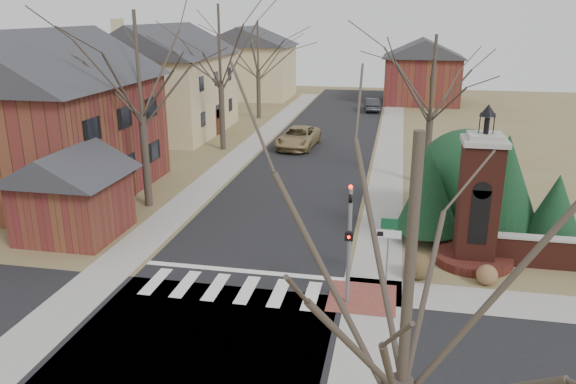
% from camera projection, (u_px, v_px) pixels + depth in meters
% --- Properties ---
extents(ground, '(120.00, 120.00, 0.00)m').
position_uv_depth(ground, '(225.00, 299.00, 20.03)').
color(ground, brown).
rests_on(ground, ground).
extents(main_street, '(8.00, 70.00, 0.01)m').
position_uv_depth(main_street, '(316.00, 153.00, 40.57)').
color(main_street, black).
rests_on(main_street, ground).
extents(cross_street, '(120.00, 8.00, 0.01)m').
position_uv_depth(cross_street, '(196.00, 346.00, 17.23)').
color(cross_street, black).
rests_on(cross_street, ground).
extents(crosswalk_zone, '(8.00, 2.20, 0.02)m').
position_uv_depth(crosswalk_zone, '(232.00, 288.00, 20.77)').
color(crosswalk_zone, silver).
rests_on(crosswalk_zone, ground).
extents(stop_bar, '(8.00, 0.35, 0.02)m').
position_uv_depth(stop_bar, '(242.00, 271.00, 22.18)').
color(stop_bar, silver).
rests_on(stop_bar, ground).
extents(sidewalk_right_main, '(2.00, 60.00, 0.02)m').
position_uv_depth(sidewalk_right_main, '(389.00, 157.00, 39.60)').
color(sidewalk_right_main, gray).
rests_on(sidewalk_right_main, ground).
extents(sidewalk_left, '(2.00, 60.00, 0.02)m').
position_uv_depth(sidewalk_left, '(247.00, 150.00, 41.53)').
color(sidewalk_left, gray).
rests_on(sidewalk_left, ground).
extents(curb_apron, '(2.40, 2.40, 0.02)m').
position_uv_depth(curb_apron, '(362.00, 298.00, 20.07)').
color(curb_apron, brown).
rests_on(curb_apron, ground).
extents(traffic_signal_pole, '(0.28, 0.41, 4.50)m').
position_uv_depth(traffic_signal_pole, '(349.00, 235.00, 18.98)').
color(traffic_signal_pole, slate).
rests_on(traffic_signal_pole, ground).
extents(sign_post, '(0.90, 0.07, 2.75)m').
position_uv_depth(sign_post, '(388.00, 239.00, 20.25)').
color(sign_post, slate).
rests_on(sign_post, ground).
extents(brick_gate_monument, '(3.20, 3.20, 6.47)m').
position_uv_depth(brick_gate_monument, '(477.00, 212.00, 22.36)').
color(brick_gate_monument, '#502017').
rests_on(brick_gate_monument, ground).
extents(house_brick_left, '(9.80, 11.80, 9.42)m').
position_uv_depth(house_brick_left, '(47.00, 111.00, 30.34)').
color(house_brick_left, brown).
rests_on(house_brick_left, ground).
extents(house_stucco_left, '(9.80, 12.80, 9.28)m').
position_uv_depth(house_stucco_left, '(164.00, 77.00, 46.32)').
color(house_stucco_left, beige).
rests_on(house_stucco_left, ground).
extents(garage_left, '(4.80, 4.80, 4.29)m').
position_uv_depth(garage_left, '(71.00, 188.00, 25.11)').
color(garage_left, brown).
rests_on(garage_left, ground).
extents(house_distant_left, '(10.80, 8.80, 8.53)m').
position_uv_depth(house_distant_left, '(248.00, 61.00, 65.75)').
color(house_distant_left, beige).
rests_on(house_distant_left, ground).
extents(house_distant_right, '(8.80, 8.80, 7.30)m').
position_uv_depth(house_distant_right, '(422.00, 69.00, 62.24)').
color(house_distant_right, brown).
rests_on(house_distant_right, ground).
extents(evergreen_near, '(2.80, 2.80, 4.10)m').
position_uv_depth(evergreen_near, '(429.00, 191.00, 24.53)').
color(evergreen_near, '#473D33').
rests_on(evergreen_near, ground).
extents(evergreen_mid, '(3.40, 3.40, 4.70)m').
position_uv_depth(evergreen_mid, '(505.00, 181.00, 24.95)').
color(evergreen_mid, '#473D33').
rests_on(evergreen_mid, ground).
extents(evergreen_far, '(2.40, 2.40, 3.30)m').
position_uv_depth(evergreen_far, '(556.00, 206.00, 23.86)').
color(evergreen_far, '#473D33').
rests_on(evergreen_far, ground).
extents(evergreen_mass, '(4.80, 4.80, 4.80)m').
position_uv_depth(evergreen_mass, '(466.00, 176.00, 26.50)').
color(evergreen_mass, black).
rests_on(evergreen_mass, ground).
extents(bare_tree_0, '(8.05, 8.05, 11.15)m').
position_uv_depth(bare_tree_0, '(137.00, 56.00, 27.37)').
color(bare_tree_0, '#473D33').
rests_on(bare_tree_0, ground).
extents(bare_tree_1, '(8.40, 8.40, 11.64)m').
position_uv_depth(bare_tree_1, '(219.00, 38.00, 39.40)').
color(bare_tree_1, '#473D33').
rests_on(bare_tree_1, ground).
extents(bare_tree_2, '(7.35, 7.35, 10.19)m').
position_uv_depth(bare_tree_2, '(258.00, 43.00, 51.94)').
color(bare_tree_2, '#473D33').
rests_on(bare_tree_2, ground).
extents(bare_tree_3, '(7.00, 7.00, 9.70)m').
position_uv_depth(bare_tree_3, '(434.00, 69.00, 31.53)').
color(bare_tree_3, '#473D33').
rests_on(bare_tree_3, ground).
extents(bare_tree_4, '(6.65, 6.65, 9.21)m').
position_uv_depth(bare_tree_4, '(411.00, 248.00, 8.57)').
color(bare_tree_4, '#473D33').
rests_on(bare_tree_4, ground).
extents(pickup_truck, '(2.91, 5.68, 1.53)m').
position_uv_depth(pickup_truck, '(298.00, 137.00, 42.15)').
color(pickup_truck, '#9B8555').
rests_on(pickup_truck, ground).
extents(distant_car, '(1.89, 4.19, 1.33)m').
position_uv_depth(distant_car, '(372.00, 105.00, 57.66)').
color(distant_car, '#2B2E32').
rests_on(distant_car, ground).
extents(dry_shrub_left, '(1.02, 1.02, 1.02)m').
position_uv_depth(dry_shrub_left, '(419.00, 266.00, 21.42)').
color(dry_shrub_left, '#4F3D24').
rests_on(dry_shrub_left, ground).
extents(dry_shrub_right, '(0.78, 0.78, 0.78)m').
position_uv_depth(dry_shrub_right, '(487.00, 275.00, 20.99)').
color(dry_shrub_right, brown).
rests_on(dry_shrub_right, ground).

